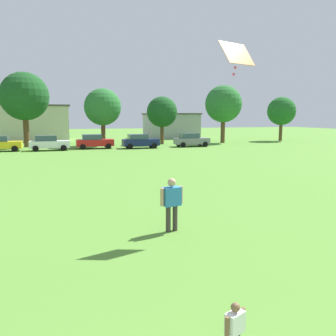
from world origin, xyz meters
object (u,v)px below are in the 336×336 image
parked_car_red_2 (94,141)px  parked_car_navy_3 (140,141)px  tree_right (223,104)px  adult_bystander (172,200)px  tree_center_left (103,107)px  kite (237,55)px  tree_left (24,97)px  child_kite_flyer (235,326)px  parked_car_gray_4 (191,140)px  parked_car_white_1 (49,143)px  parked_car_yellow_0 (0,143)px  tree_center_right (162,112)px  tree_far_right (282,111)px

parked_car_red_2 → parked_car_navy_3: bearing=-11.0°
parked_car_red_2 → tree_right: size_ratio=0.53×
adult_bystander → tree_center_left: (1.94, 35.65, 3.87)m
kite → tree_left: size_ratio=0.15×
child_kite_flyer → parked_car_gray_4: (13.32, 37.68, 0.29)m
tree_center_left → parked_car_white_1: bearing=-145.0°
parked_car_gray_4 → parked_car_yellow_0: bearing=179.5°
child_kite_flyer → parked_car_white_1: (-3.67, 37.41, 0.29)m
kite → tree_right: size_ratio=0.17×
tree_left → tree_right: size_ratio=1.12×
parked_car_white_1 → tree_left: 8.16m
parked_car_red_2 → parked_car_gray_4: same height
parked_car_gray_4 → tree_center_left: tree_center_left is taller
parked_car_navy_3 → tree_center_left: size_ratio=0.59×
child_kite_flyer → parked_car_navy_3: size_ratio=0.22×
child_kite_flyer → parked_car_yellow_0: size_ratio=0.22×
adult_bystander → parked_car_navy_3: adult_bystander is taller
parked_car_navy_3 → parked_car_yellow_0: bearing=177.8°
tree_center_right → tree_right: tree_right is taller
parked_car_yellow_0 → parked_car_white_1: (5.07, -0.48, 0.00)m
kite → tree_center_left: bearing=90.7°
adult_bystander → tree_far_right: size_ratio=0.26×
parked_car_red_2 → tree_right: tree_right is taller
parked_car_navy_3 → tree_center_left: tree_center_left is taller
kite → parked_car_gray_4: size_ratio=0.32×
parked_car_navy_3 → tree_far_right: tree_far_right is taller
parked_car_red_2 → tree_far_right: bearing=10.6°
tree_center_left → tree_center_right: bearing=4.6°
tree_center_left → parked_car_yellow_0: bearing=-160.5°
kite → tree_center_left: tree_center_left is taller
child_kite_flyer → tree_center_right: tree_center_right is taller
child_kite_flyer → parked_car_white_1: size_ratio=0.22×
parked_car_gray_4 → tree_center_right: bearing=115.6°
parked_car_white_1 → tree_center_left: size_ratio=0.59×
parked_car_yellow_0 → tree_left: bearing=65.4°
parked_car_white_1 → tree_center_right: bearing=19.8°
child_kite_flyer → parked_car_navy_3: (6.68, 37.30, 0.29)m
parked_car_gray_4 → tree_center_right: (-2.39, 4.98, 3.50)m
parked_car_gray_4 → tree_right: (6.64, 4.82, 4.64)m
tree_left → tree_center_left: (9.32, -0.95, -1.23)m
child_kite_flyer → tree_center_left: 42.34m
child_kite_flyer → parked_car_white_1: bearing=70.9°
child_kite_flyer → tree_far_right: (30.38, 43.75, 3.99)m
parked_car_gray_4 → tree_center_left: 12.00m
parked_car_white_1 → tree_far_right: bearing=10.5°
parked_car_navy_3 → tree_center_left: bearing=128.7°
adult_bystander → tree_right: size_ratio=0.22×
parked_car_red_2 → child_kite_flyer: bearing=-92.1°
parked_car_navy_3 → tree_left: 15.22m
tree_center_right → kite: bearing=-101.9°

